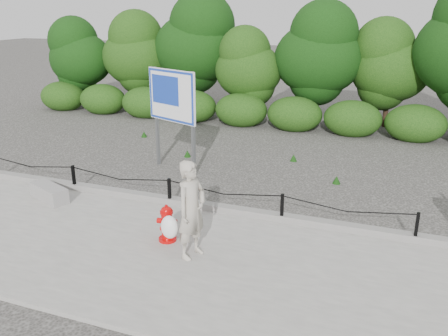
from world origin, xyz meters
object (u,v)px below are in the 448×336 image
object	(u,v)px
fire_hydrant	(167,224)
concrete_block	(49,193)
pedestrian	(190,211)
advertising_sign	(172,100)

from	to	relation	value
fire_hydrant	concrete_block	world-z (taller)	fire_hydrant
fire_hydrant	pedestrian	world-z (taller)	pedestrian
concrete_block	advertising_sign	bearing A→B (deg)	62.06
fire_hydrant	concrete_block	bearing A→B (deg)	157.53
pedestrian	advertising_sign	xyz separation A→B (m)	(-2.40, 4.18, 0.97)
fire_hydrant	advertising_sign	world-z (taller)	advertising_sign
concrete_block	advertising_sign	size ratio (longest dim) A/B	0.40
fire_hydrant	pedestrian	xyz separation A→B (m)	(0.64, -0.35, 0.50)
fire_hydrant	pedestrian	size ratio (longest dim) A/B	0.41
concrete_block	fire_hydrant	bearing A→B (deg)	-13.58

